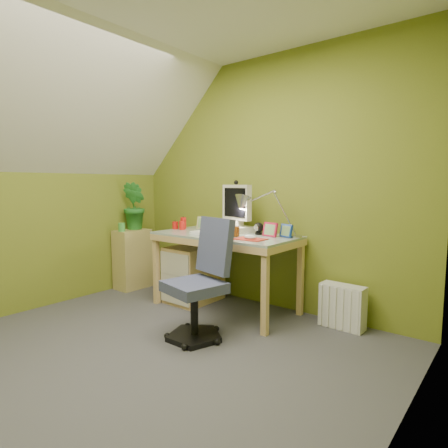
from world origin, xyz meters
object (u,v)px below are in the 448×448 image
Objects in this scene: monitor at (237,206)px; potted_plant at (135,206)px; desk_lamp at (277,203)px; side_ledge at (133,259)px; radiator at (342,306)px; task_chair at (194,287)px; desk at (225,272)px.

monitor is 1.30m from potted_plant.
desk_lamp is 0.89× the size of side_ledge.
radiator is at bearing 13.75° from desk_lamp.
potted_plant is at bearing -171.06° from radiator.
desk_lamp is 1.09m from task_chair.
task_chair reaches higher than desk.
desk_lamp is at bearing 7.27° from potted_plant.
monitor reaches higher than potted_plant.
potted_plant is 0.65× the size of task_chair.
side_ledge is 1.85× the size of radiator.
potted_plant is 1.49× the size of radiator.
desk_lamp is 1.74m from potted_plant.
side_ledge is at bearing -153.18° from monitor.
desk is 1.40m from potted_plant.
desk is 0.74m from task_chair.
desk is 2.69× the size of monitor.
potted_plant is at bearing -178.17° from desk.
task_chair is 2.28× the size of radiator.
desk_lamp reaches higher than side_ledge.
radiator is at bearing 7.95° from side_ledge.
desk reaches higher than side_ledge.
radiator is (1.06, 0.06, -0.80)m from monitor.
desk is at bearing -149.81° from desk_lamp.
potted_plant is (0.01, 0.05, 0.61)m from side_ledge.
task_chair is at bearing -59.17° from monitor.
desk is 1.63× the size of task_chair.
task_chair is at bearing -70.28° from desk.
task_chair is (0.25, -0.70, 0.05)m from desk.
monitor reaches higher than radiator.
desk_lamp reaches higher than desk.
monitor is at bearing 118.67° from task_chair.
task_chair is (-0.20, -0.88, -0.61)m from desk_lamp.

